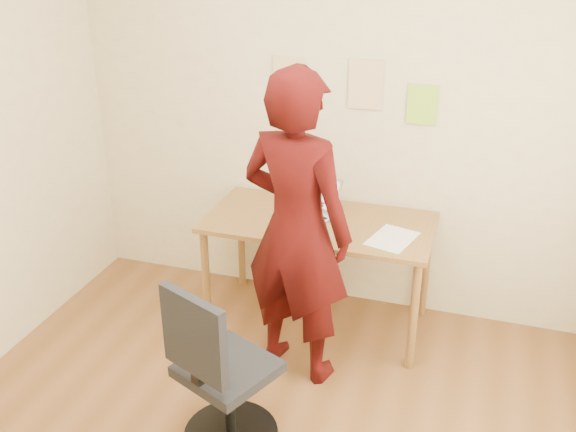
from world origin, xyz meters
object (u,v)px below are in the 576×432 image
(desk, at_px, (319,233))
(office_chair, at_px, (219,380))
(phone, at_px, (343,239))
(laptop, at_px, (309,207))
(person, at_px, (296,230))

(desk, height_order, office_chair, office_chair)
(desk, height_order, phone, phone)
(laptop, xyz_separation_m, office_chair, (-0.08, -1.27, -0.39))
(laptop, distance_m, office_chair, 1.33)
(office_chair, relative_size, person, 0.52)
(office_chair, xyz_separation_m, person, (0.17, 0.72, 0.50))
(person, bearing_deg, office_chair, 91.29)
(laptop, bearing_deg, desk, -15.00)
(laptop, distance_m, person, 0.57)
(phone, xyz_separation_m, office_chair, (-0.37, -0.99, -0.35))
(laptop, height_order, phone, laptop)
(laptop, relative_size, phone, 3.24)
(desk, distance_m, person, 0.54)
(person, bearing_deg, phone, -111.35)
(phone, distance_m, person, 0.37)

